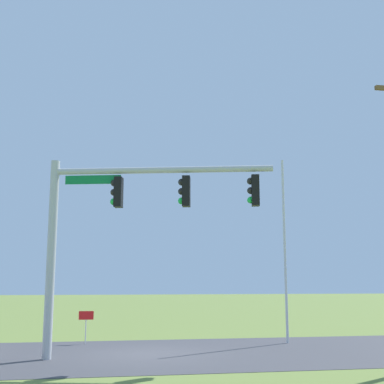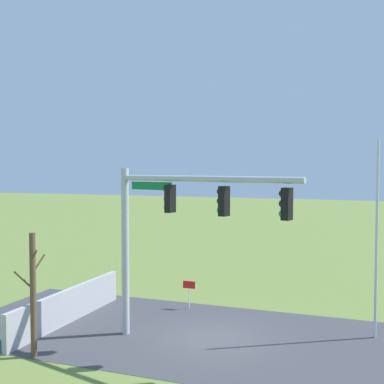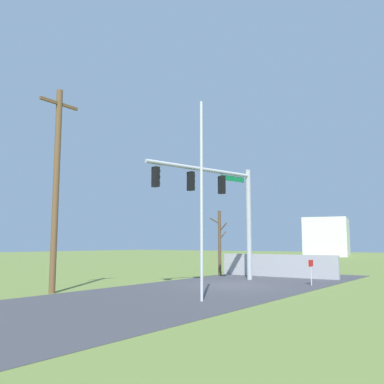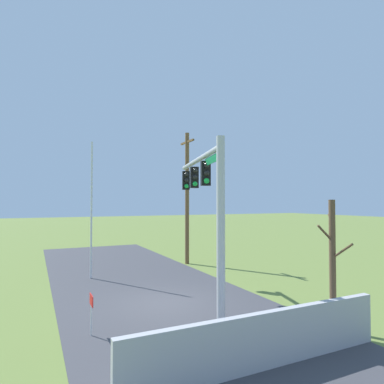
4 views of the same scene
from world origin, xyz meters
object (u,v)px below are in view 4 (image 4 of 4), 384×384
Objects in this scene: open_sign at (91,305)px; bare_tree at (333,262)px; flagpole at (91,210)px; utility_pole at (187,195)px; signal_mast at (205,191)px.

bare_tree is at bearing 67.91° from open_sign.
flagpole reaches higher than bare_tree.
flagpole is 8.19m from open_sign.
open_sign is at bearing -112.09° from bare_tree.
utility_pole is 2.09× the size of bare_tree.
flagpole is 6.55m from utility_pole.
utility_pole is (-8.18, 3.01, 0.02)m from signal_mast.
utility_pole is at bearing 159.82° from signal_mast.
flagpole is at bearing 171.52° from open_sign.
utility_pole is 12.37m from open_sign.
signal_mast is 8.71m from utility_pole.
bare_tree is at bearing 32.95° from signal_mast.
signal_mast reaches higher than open_sign.
utility_pole reaches higher than open_sign.
signal_mast is 5.66× the size of open_sign.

